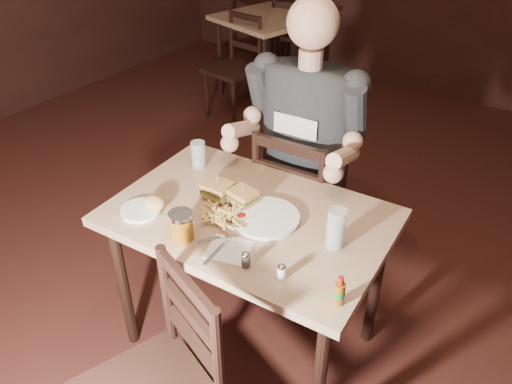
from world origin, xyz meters
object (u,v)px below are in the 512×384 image
Objects in this scene: bg_chair_near at (232,69)px; dinner_plate at (266,219)px; bg_table at (267,26)px; hot_sauce at (340,290)px; glass_left at (198,154)px; main_table at (249,231)px; glass_right at (336,228)px; syrup_dispenser at (181,226)px; side_plate at (141,211)px; bg_chair_far at (297,33)px; chair_far at (302,204)px; diner at (303,115)px.

bg_chair_near is 2.64m from dinner_plate.
bg_table is 3.51m from hot_sauce.
bg_chair_near is at bearing 123.51° from glass_left.
glass_right reaches higher than main_table.
bg_table is 8.18× the size of syrup_dispenser.
bg_chair_near is at bearing 133.96° from hot_sauce.
hot_sauce reaches higher than side_plate.
syrup_dispenser is at bearing -6.12° from side_plate.
bg_chair_far is 3.18m from glass_left.
side_plate is at bearing -146.34° from main_table.
side_plate reaches higher than main_table.
syrup_dispenser reaches higher than bg_chair_near.
syrup_dispenser reaches higher than main_table.
side_plate is (1.25, -2.79, 0.10)m from bg_table.
dinner_plate reaches higher than bg_table.
syrup_dispenser is (0.30, -0.45, -0.00)m from glass_left.
chair_far is at bearing 96.29° from main_table.
glass_right is (0.44, -0.54, 0.39)m from chair_far.
main_table is 1.34× the size of bg_chair_near.
bg_table is 5.97× the size of side_plate.
chair_far is 0.54m from diner.
chair_far is 0.64m from glass_left.
glass_left is at bearing 119.85° from syrup_dispenser.
bg_chair_far is 3.97m from hot_sauce.
bg_chair_far is 6.00× the size of side_plate.
diner is 8.79× the size of syrup_dispenser.
syrup_dispenser is (-0.05, -0.84, 0.37)m from chair_far.
bg_chair_far is 0.94× the size of diner.
syrup_dispenser is (1.50, -2.82, 0.15)m from bg_table.
main_table is at bearing -22.61° from glass_left.
chair_far is 5.71× the size of glass_right.
glass_left is 0.81m from glass_right.
chair_far is 0.95× the size of bg_chair_far.
glass_right reaches higher than bg_table.
glass_left reaches higher than hot_sauce.
main_table is at bearing 63.01° from syrup_dispenser.
main_table is 1.13× the size of diner.
dinner_plate is 2.26× the size of syrup_dispenser.
glass_right reaches higher than hot_sauce.
side_plate is at bearing 64.82° from chair_far.
glass_right is at bearing 3.71° from dinner_plate.
side_plate is (1.25, -2.24, 0.34)m from bg_chair_near.
bg_chair_far is at bearing 112.44° from glass_left.
bg_table is 5.96× the size of glass_right.
dinner_plate is 1.65× the size of side_plate.
syrup_dispenser is (-0.64, -0.04, 0.00)m from hot_sauce.
syrup_dispenser is (1.50, -2.27, 0.39)m from bg_chair_near.
syrup_dispenser is (-0.12, -0.27, 0.15)m from main_table.
bg_chair_near is 0.84× the size of diner.
bg_chair_far is (0.00, 0.55, -0.19)m from bg_table.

